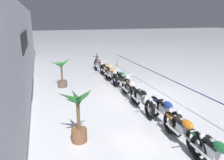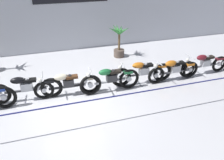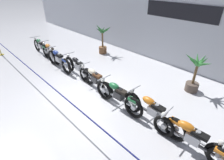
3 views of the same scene
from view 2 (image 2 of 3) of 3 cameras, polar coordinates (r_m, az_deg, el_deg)
ground_plane at (r=7.33m, az=-10.33°, el=-6.46°), size 120.00×120.00×0.00m
back_wall at (r=11.31m, az=-14.99°, el=17.50°), size 28.00×0.29×4.20m
motorcycle_black_3 at (r=7.74m, az=-21.72°, el=-2.07°), size 2.40×0.62×0.95m
motorcycle_cream_4 at (r=7.61m, az=-11.70°, el=-1.05°), size 2.23×0.62×0.91m
motorcycle_green_5 at (r=7.68m, az=-0.53°, el=0.14°), size 2.20×0.62×0.96m
motorcycle_orange_6 at (r=8.26m, az=7.86°, el=1.93°), size 2.40×0.62×0.95m
motorcycle_orange_7 at (r=8.75m, az=15.82°, el=2.59°), size 2.21×0.62×0.92m
motorcycle_maroon_8 at (r=9.66m, az=22.85°, el=3.92°), size 2.25×0.62×0.92m
potted_palm_right_of_row at (r=10.50m, az=1.86°, el=10.26°), size 1.08×1.15×1.64m
stanchion_far_left at (r=6.01m, az=-24.30°, el=-8.85°), size 13.66×0.28×1.05m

